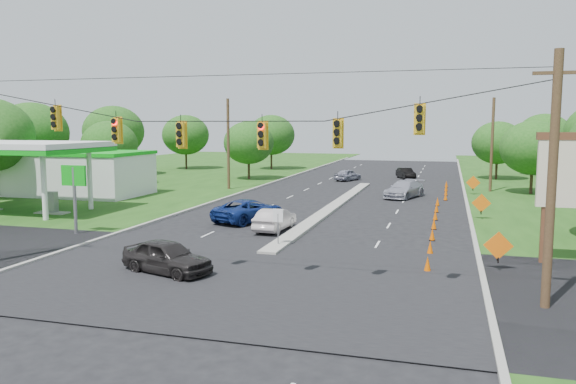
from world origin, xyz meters
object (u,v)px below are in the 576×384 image
(gas_station, at_px, (70,169))
(blue_pickup, at_px, (249,210))
(white_sedan, at_px, (275,219))
(black_sedan, at_px, (167,257))

(gas_station, xyz_separation_m, blue_pickup, (19.45, -7.19, -1.82))
(white_sedan, distance_m, blue_pickup, 3.71)
(gas_station, bearing_deg, white_sedan, -23.94)
(white_sedan, height_order, blue_pickup, blue_pickup)
(white_sedan, bearing_deg, blue_pickup, -41.91)
(black_sedan, height_order, blue_pickup, blue_pickup)
(blue_pickup, bearing_deg, black_sedan, 116.28)
(black_sedan, relative_size, white_sedan, 1.04)
(black_sedan, bearing_deg, gas_station, 62.48)
(gas_station, height_order, white_sedan, gas_station)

